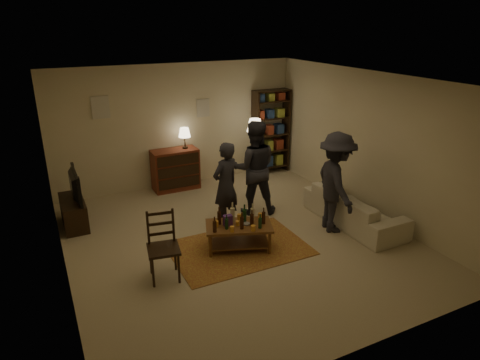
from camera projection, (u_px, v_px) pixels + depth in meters
floor at (237, 239)px, 7.39m from camera, size 6.00×6.00×0.00m
room_shell at (148, 108)px, 8.98m from camera, size 6.00×6.00×6.00m
rug at (239, 248)px, 7.07m from camera, size 2.20×1.50×0.01m
coffee_table at (239, 227)px, 6.94m from camera, size 1.20×0.91×0.78m
dining_chair at (163, 243)px, 6.14m from camera, size 0.52×0.52×1.04m
tv_stand at (73, 206)px, 7.75m from camera, size 0.40×1.00×1.06m
dresser at (176, 168)px, 9.42m from camera, size 1.00×0.50×1.36m
bookshelf at (271, 131)px, 10.29m from camera, size 0.90×0.34×2.02m
floor_lamp at (255, 130)px, 9.45m from camera, size 0.36×0.36×1.51m
sofa at (354, 208)px, 7.86m from camera, size 0.81×2.08×0.61m
person_left at (225, 185)px, 7.62m from camera, size 0.67×0.56×1.57m
person_right at (254, 168)px, 8.12m from camera, size 1.08×0.97×1.82m
person_by_sofa at (336, 183)px, 7.42m from camera, size 0.95×1.29×1.79m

